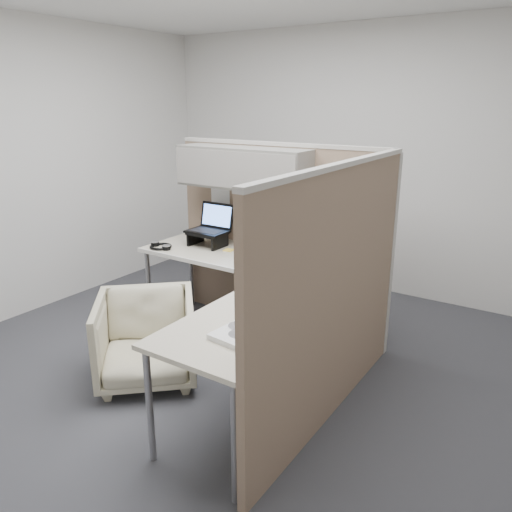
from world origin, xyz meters
The scene contains 18 objects.
ground centered at (0.00, 0.00, 0.00)m, with size 4.50×4.50×0.00m, color #333337.
partition_back centered at (-0.22, 0.83, 1.10)m, with size 2.00×0.36×1.63m.
partition_right centered at (0.90, -0.07, 0.82)m, with size 0.07×2.03×1.63m.
desk centered at (0.12, 0.13, 0.69)m, with size 2.00×1.98×0.73m.
office_chair centered at (-0.40, -0.43, 0.35)m, with size 0.68×0.64×0.70m, color beige.
monitor_left centered at (0.10, 0.70, 1.00)m, with size 0.43×0.20×0.47m.
monitor_right centered at (0.59, 0.58, 1.00)m, with size 0.38×0.28×0.47m.
laptop_station centered at (-0.63, 0.62, 0.87)m, with size 0.35×0.30×0.36m.
keyboard centered at (0.27, 0.34, 0.74)m, with size 0.49×0.16×0.02m, color black.
mouse centered at (0.46, 0.36, 0.75)m, with size 0.10×0.06×0.04m, color black.
travel_mug centered at (0.29, 0.66, 0.81)m, with size 0.07×0.07×0.15m.
soda_can_green centered at (0.69, 0.22, 0.79)m, with size 0.07×0.07×0.12m, color #B21E1E.
soda_can_silver centered at (0.56, 0.53, 0.79)m, with size 0.07×0.07×0.12m, color silver.
sticky_note_c centered at (-0.39, 0.57, 0.73)m, with size 0.08×0.08×0.01m, color yellow.
sticky_note_d centered at (-0.14, 0.46, 0.73)m, with size 0.08×0.08×0.01m, color yellow.
headphones centered at (-0.93, 0.31, 0.75)m, with size 0.24×0.23×0.04m.
paper_stack centered at (0.62, -0.70, 0.75)m, with size 0.25×0.31×0.03m.
desk_clock centered at (0.66, -0.32, 0.78)m, with size 0.08×0.11×0.10m.
Camera 1 is at (2.05, -2.72, 1.96)m, focal length 35.00 mm.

